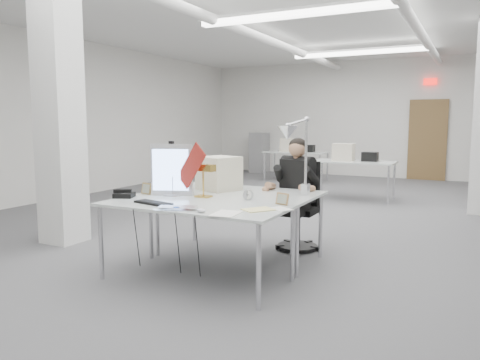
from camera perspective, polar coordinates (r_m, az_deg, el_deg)
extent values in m
cube|color=#4E4E51|center=(6.83, 5.97, -5.93)|extent=(10.00, 14.00, 0.02)
cube|color=silver|center=(13.44, 16.88, 7.14)|extent=(10.00, 0.02, 3.20)
cube|color=silver|center=(9.64, -23.15, 6.99)|extent=(0.02, 14.00, 3.20)
cube|color=white|center=(6.29, -21.14, 7.30)|extent=(0.45, 0.45, 3.20)
cube|color=brown|center=(13.22, 21.88, 4.55)|extent=(0.95, 0.08, 2.10)
cube|color=red|center=(13.21, 22.17, 11.05)|extent=(0.32, 0.06, 0.16)
cylinder|color=silver|center=(7.32, -3.02, 18.87)|extent=(0.16, 13.60, 0.16)
cylinder|color=silver|center=(6.47, 18.77, 20.09)|extent=(0.16, 13.60, 0.16)
cube|color=white|center=(6.81, 6.31, 19.39)|extent=(2.80, 0.14, 0.08)
cube|color=white|center=(10.59, 14.21, 14.80)|extent=(2.80, 0.14, 0.08)
cube|color=silver|center=(4.48, -5.43, -3.03)|extent=(1.80, 0.90, 0.02)
cube|color=silver|center=(5.25, -0.18, -1.49)|extent=(1.80, 0.90, 0.02)
cube|color=silver|center=(9.50, 13.64, 2.18)|extent=(1.60, 0.80, 0.02)
cube|color=silver|center=(12.18, 6.85, 3.38)|extent=(1.60, 0.80, 0.02)
cube|color=gray|center=(14.17, 2.38, 3.37)|extent=(0.45, 0.55, 1.20)
cube|color=silver|center=(4.97, -8.32, 1.25)|extent=(0.42, 0.21, 0.54)
cube|color=maroon|center=(4.79, -5.94, 1.71)|extent=(0.44, 0.15, 0.49)
cube|color=black|center=(4.50, -10.53, -2.77)|extent=(0.43, 0.22, 0.02)
imported|color=#A8A7AC|center=(4.14, -7.76, -3.52)|extent=(0.41, 0.33, 0.03)
ellipsoid|color=#BBBBC0|center=(4.02, -4.77, -3.74)|extent=(0.10, 0.09, 0.04)
cube|color=black|center=(4.95, -13.93, -1.80)|extent=(0.24, 0.23, 0.05)
cube|color=#A17F45|center=(5.12, -11.32, -1.03)|extent=(0.16, 0.08, 0.12)
cube|color=#B4834D|center=(4.40, 5.17, -2.29)|extent=(0.15, 0.08, 0.11)
cylinder|color=#A9AAAE|center=(4.66, 0.99, -1.83)|extent=(0.11, 0.07, 0.11)
cube|color=white|center=(3.96, -1.71, -4.11)|extent=(0.24, 0.32, 0.01)
cube|color=#E8DB8A|center=(4.13, 2.26, -3.62)|extent=(0.30, 0.32, 0.01)
cube|color=white|center=(4.18, 4.96, -3.54)|extent=(0.25, 0.23, 0.01)
cube|color=beige|center=(5.32, -2.59, 0.82)|extent=(0.51, 0.50, 0.38)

